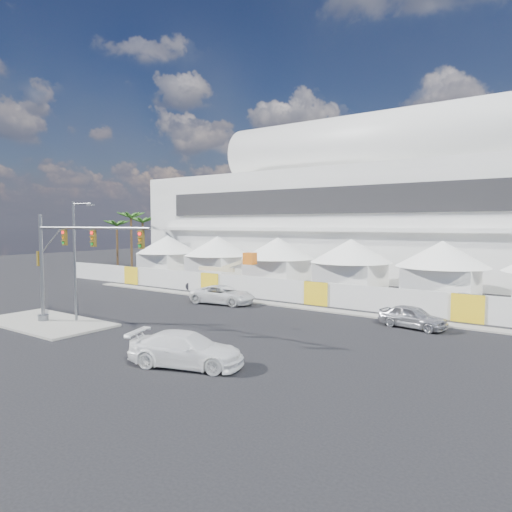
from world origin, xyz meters
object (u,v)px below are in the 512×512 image
Objects in this scene: lot_car_a at (466,304)px; lot_car_c at (190,278)px; pickup_near at (186,349)px; sedan_silver at (413,317)px; streetlight_median at (76,253)px; traffic_mast at (61,262)px; boom_lift at (212,280)px; pickup_curb at (223,295)px.

lot_car_a is 0.85× the size of lot_car_c.
pickup_near is at bearing 172.84° from lot_car_a.
streetlight_median reaches higher than sedan_silver.
traffic_mast reaches higher than lot_car_a.
pickup_near is 1.12× the size of lot_car_c.
boom_lift is at bearing -120.47° from lot_car_c.
sedan_silver is 0.87× the size of lot_car_c.
pickup_curb reaches higher than lot_car_a.
traffic_mast is at bearing 134.33° from sedan_silver.
pickup_curb is at bearing 73.65° from streetlight_median.
sedan_silver is 16.29m from pickup_curb.
boom_lift reaches higher than lot_car_a.
streetlight_median reaches higher than pickup_near.
traffic_mast is 1.38× the size of streetlight_median.
streetlight_median is 17.77m from boom_lift.
pickup_curb is at bearing -131.85° from lot_car_c.
pickup_curb is 1.32× the size of lot_car_a.
sedan_silver is 1.02× the size of lot_car_a.
pickup_near is (-6.61, -14.70, 0.07)m from sedan_silver.
streetlight_median reaches higher than lot_car_c.
traffic_mast reaches higher than boom_lift.
pickup_near is (9.67, -14.59, 0.03)m from pickup_curb.
boom_lift is at bearing 86.59° from sedan_silver.
sedan_silver is at bearing -16.26° from boom_lift.
streetlight_median is 1.02× the size of boom_lift.
pickup_near is at bearing 165.68° from sedan_silver.
lot_car_c is 0.61× the size of streetlight_median.
boom_lift is (-2.80, 18.55, -3.28)m from traffic_mast.
traffic_mast is 1.52m from streetlight_median.
traffic_mast reaches higher than pickup_near.
pickup_curb is 13.42m from lot_car_c.
pickup_near is 30.36m from lot_car_c.
pickup_near reaches higher than sedan_silver.
lot_car_c is (-11.09, 7.55, -0.05)m from pickup_curb.
traffic_mast is at bearing 64.47° from pickup_near.
sedan_silver is at bearing -179.90° from lot_car_a.
boom_lift is (-2.44, 17.18, -3.84)m from streetlight_median.
sedan_silver is 16.12m from pickup_near.
boom_lift reaches higher than lot_car_c.
traffic_mast is at bearing -166.55° from lot_car_c.
lot_car_a is at bearing 3.03° from boom_lift.
lot_car_c reaches higher than lot_car_a.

